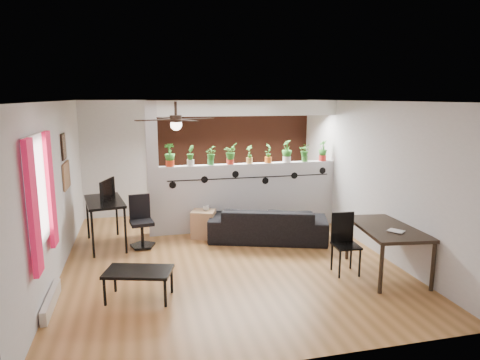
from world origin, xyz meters
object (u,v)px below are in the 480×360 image
at_px(potted_plant_7, 305,152).
at_px(cup, 206,208).
at_px(dining_table, 388,232).
at_px(cube_shelf, 204,224).
at_px(coffee_table, 139,273).
at_px(potted_plant_8, 323,150).
at_px(potted_plant_5, 268,152).
at_px(folding_chair, 344,237).
at_px(potted_plant_2, 210,155).
at_px(potted_plant_6, 287,150).
at_px(sofa, 268,224).
at_px(potted_plant_0, 170,154).
at_px(ceiling_fan, 176,121).
at_px(potted_plant_3, 230,153).
at_px(potted_plant_4, 249,154).
at_px(potted_plant_1, 190,155).
at_px(office_chair, 141,225).
at_px(computer_desk, 104,205).

xyz_separation_m(potted_plant_7, cup, (-2.14, -0.36, -0.97)).
bearing_deg(dining_table, cube_shelf, 136.12).
bearing_deg(coffee_table, potted_plant_8, 35.45).
distance_m(potted_plant_5, folding_chair, 2.73).
bearing_deg(cube_shelf, coffee_table, -96.85).
height_order(potted_plant_2, potted_plant_6, potted_plant_6).
distance_m(potted_plant_6, sofa, 1.64).
height_order(potted_plant_0, coffee_table, potted_plant_0).
bearing_deg(dining_table, ceiling_fan, 163.16).
bearing_deg(potted_plant_0, potted_plant_3, 0.00).
xyz_separation_m(potted_plant_4, dining_table, (1.45, -2.72, -0.88)).
distance_m(potted_plant_3, folding_chair, 2.97).
bearing_deg(sofa, potted_plant_0, -6.38).
xyz_separation_m(ceiling_fan, potted_plant_1, (0.41, 1.80, -0.75)).
xyz_separation_m(potted_plant_5, potted_plant_8, (1.18, 0.00, 0.01)).
relative_size(ceiling_fan, potted_plant_7, 3.26).
distance_m(potted_plant_5, cup, 1.71).
height_order(potted_plant_2, office_chair, potted_plant_2).
xyz_separation_m(ceiling_fan, potted_plant_6, (2.39, 1.80, -0.72)).
relative_size(potted_plant_2, potted_plant_6, 0.80).
height_order(potted_plant_0, potted_plant_3, potted_plant_0).
xyz_separation_m(potted_plant_0, potted_plant_2, (0.79, 0.00, -0.04)).
distance_m(potted_plant_0, potted_plant_5, 1.98).
distance_m(potted_plant_2, office_chair, 1.89).
bearing_deg(potted_plant_7, potted_plant_1, 180.00).
height_order(potted_plant_4, potted_plant_7, potted_plant_4).
height_order(office_chair, folding_chair, office_chair).
xyz_separation_m(potted_plant_8, folding_chair, (-0.73, -2.50, -1.03)).
distance_m(potted_plant_4, cup, 1.41).
bearing_deg(potted_plant_2, potted_plant_8, -0.00).
relative_size(potted_plant_3, cube_shelf, 0.78).
distance_m(potted_plant_1, dining_table, 3.89).
bearing_deg(ceiling_fan, cup, 65.77).
relative_size(potted_plant_2, computer_desk, 0.29).
xyz_separation_m(potted_plant_4, sofa, (0.16, -0.80, -1.24)).
bearing_deg(cup, computer_desk, -178.33).
distance_m(ceiling_fan, folding_chair, 3.10).
xyz_separation_m(ceiling_fan, cup, (0.65, 1.44, -1.74)).
xyz_separation_m(potted_plant_7, sofa, (-1.03, -0.80, -1.24)).
height_order(potted_plant_7, cube_shelf, potted_plant_7).
bearing_deg(potted_plant_4, potted_plant_1, 180.00).
bearing_deg(cup, potted_plant_5, 15.10).
bearing_deg(potted_plant_2, ceiling_fan, -114.23).
height_order(potted_plant_3, computer_desk, potted_plant_3).
xyz_separation_m(potted_plant_1, coffee_table, (-1.05, -2.71, -1.20)).
bearing_deg(sofa, potted_plant_2, -21.89).
xyz_separation_m(ceiling_fan, computer_desk, (-1.20, 1.38, -1.54)).
bearing_deg(dining_table, potted_plant_4, 118.03).
bearing_deg(potted_plant_0, cube_shelf, -32.26).
relative_size(dining_table, folding_chair, 1.57).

